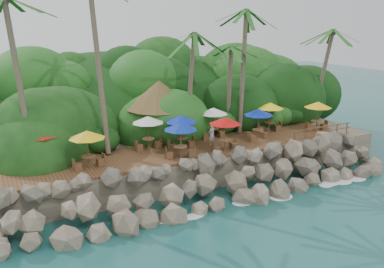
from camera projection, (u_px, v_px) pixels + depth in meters
name	position (u px, v px, depth m)	size (l,w,h in m)	color
ground	(235.00, 209.00, 25.97)	(140.00, 140.00, 0.00)	#19514F
land_base	(144.00, 133.00, 39.42)	(32.00, 25.20, 2.10)	gray
jungle_hill	(121.00, 126.00, 46.13)	(44.80, 28.00, 15.40)	#143811
seawall	(219.00, 181.00, 27.38)	(29.00, 4.00, 2.30)	gray
terrace	(192.00, 150.00, 30.53)	(26.00, 5.00, 0.20)	brown
jungle_foliage	(149.00, 146.00, 38.84)	(44.00, 16.00, 12.00)	#143811
foam_line	(233.00, 207.00, 26.22)	(25.20, 0.80, 0.06)	white
palms	(197.00, 18.00, 31.00)	(32.53, 7.00, 13.40)	brown
palapa	(159.00, 94.00, 32.53)	(5.41, 5.41, 4.60)	brown
dining_clusters	(199.00, 120.00, 30.30)	(24.43, 5.51, 2.50)	brown
railing	(322.00, 131.00, 32.89)	(6.10, 0.10, 1.00)	brown
waiter	(212.00, 135.00, 31.07)	(0.60, 0.39, 1.65)	silver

